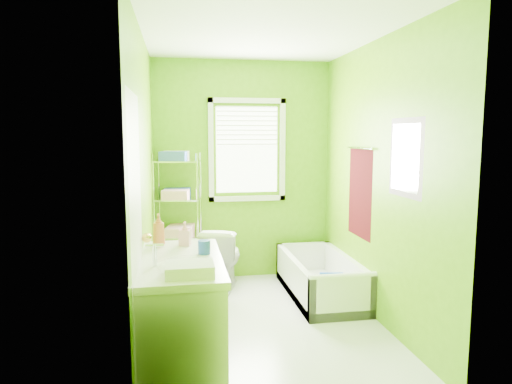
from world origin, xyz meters
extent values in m
plane|color=silver|center=(0.00, 0.00, 0.00)|extent=(2.90, 2.90, 0.00)
cube|color=#579307|center=(0.00, 1.45, 1.30)|extent=(2.10, 0.04, 2.60)
cube|color=#579307|center=(0.00, -1.45, 1.30)|extent=(2.10, 0.04, 2.60)
cube|color=#579307|center=(-1.05, 0.00, 1.30)|extent=(0.04, 2.90, 2.60)
cube|color=#579307|center=(1.05, 0.00, 1.30)|extent=(0.04, 2.90, 2.60)
cube|color=white|center=(0.00, 0.00, 2.60)|extent=(2.10, 2.90, 0.04)
cube|color=white|center=(0.05, 1.44, 1.55)|extent=(0.74, 0.01, 1.01)
cube|color=white|center=(0.05, 1.42, 0.97)|extent=(0.92, 0.05, 0.06)
cube|color=white|center=(0.05, 1.42, 2.13)|extent=(0.92, 0.05, 0.06)
cube|color=white|center=(-0.38, 1.42, 1.55)|extent=(0.06, 0.05, 1.22)
cube|color=white|center=(0.48, 1.42, 1.55)|extent=(0.06, 0.05, 1.22)
cube|color=white|center=(0.05, 1.42, 1.84)|extent=(0.72, 0.02, 0.50)
cube|color=white|center=(-1.04, -1.00, 1.00)|extent=(0.02, 0.80, 2.00)
sphere|color=gold|center=(-1.00, -0.67, 1.00)|extent=(0.07, 0.07, 0.07)
cube|color=#3E0709|center=(1.04, 0.35, 1.15)|extent=(0.02, 0.58, 0.90)
cylinder|color=silver|center=(1.02, 0.35, 1.60)|extent=(0.02, 0.62, 0.02)
cube|color=#CC5972|center=(1.04, -0.55, 1.55)|extent=(0.02, 0.54, 0.64)
cube|color=white|center=(1.03, -0.55, 1.55)|extent=(0.01, 0.44, 0.54)
cube|color=white|center=(0.72, 0.62, 0.05)|extent=(0.66, 1.41, 0.09)
cube|color=white|center=(0.42, 0.62, 0.21)|extent=(0.07, 1.41, 0.42)
cube|color=white|center=(1.02, 0.62, 0.21)|extent=(0.07, 1.41, 0.42)
cube|color=white|center=(0.72, -0.06, 0.21)|extent=(0.66, 0.07, 0.42)
cube|color=white|center=(0.72, 1.29, 0.21)|extent=(0.66, 0.07, 0.42)
cylinder|color=white|center=(0.72, -0.06, 0.42)|extent=(0.66, 0.07, 0.07)
cylinder|color=blue|center=(0.72, 0.20, 0.12)|extent=(0.34, 0.34, 0.06)
cylinder|color=#F8FF1A|center=(0.72, 0.20, 0.18)|extent=(0.32, 0.32, 0.05)
cube|color=blue|center=(0.75, 0.33, 0.23)|extent=(0.24, 0.08, 0.22)
imported|color=white|center=(-0.29, 1.05, 0.36)|extent=(0.59, 0.78, 0.71)
cube|color=white|center=(-0.77, -0.78, 0.41)|extent=(0.56, 1.12, 0.82)
cube|color=silver|center=(-0.77, -0.78, 0.84)|extent=(0.59, 1.15, 0.05)
ellipsoid|color=white|center=(-0.75, -0.94, 0.84)|extent=(0.39, 0.50, 0.14)
cylinder|color=silver|center=(-0.93, -0.94, 0.94)|extent=(0.03, 0.03, 0.16)
cylinder|color=silver|center=(-0.93, -0.94, 1.01)|extent=(0.12, 0.02, 0.02)
imported|color=#D6643E|center=(-0.93, -0.38, 0.99)|extent=(0.11, 0.11, 0.26)
imported|color=pink|center=(-0.72, -0.39, 0.96)|extent=(0.11, 0.11, 0.19)
cylinder|color=#1A40A9|center=(-0.59, -0.68, 0.92)|extent=(0.09, 0.09, 0.10)
cube|color=silver|center=(-0.71, -1.17, 0.90)|extent=(0.30, 0.23, 0.07)
cylinder|color=silver|center=(-1.04, 1.17, 0.76)|extent=(0.02, 0.02, 1.53)
cylinder|color=silver|center=(-0.99, 1.46, 0.76)|extent=(0.02, 0.02, 1.53)
cylinder|color=silver|center=(-0.56, 1.09, 0.76)|extent=(0.02, 0.02, 1.53)
cylinder|color=silver|center=(-0.51, 1.38, 0.76)|extent=(0.02, 0.02, 1.53)
cube|color=silver|center=(-0.78, 1.27, 0.14)|extent=(0.55, 0.39, 0.02)
cube|color=silver|center=(-0.78, 1.27, 0.57)|extent=(0.55, 0.39, 0.02)
cube|color=silver|center=(-0.78, 1.27, 1.00)|extent=(0.55, 0.39, 0.02)
cube|color=silver|center=(-0.78, 1.27, 1.43)|extent=(0.55, 0.39, 0.02)
cube|color=#3359B8|center=(-0.82, 1.18, 1.50)|extent=(0.31, 0.24, 0.11)
cube|color=silver|center=(-0.78, 1.39, 1.50)|extent=(0.31, 0.24, 0.11)
cube|color=#F7A8BD|center=(-0.80, 1.18, 1.07)|extent=(0.31, 0.24, 0.11)
cube|color=#3359B8|center=(-0.78, 1.39, 1.07)|extent=(0.31, 0.24, 0.11)
cube|color=#F7A8BD|center=(-0.77, 1.19, 0.64)|extent=(0.31, 0.24, 0.11)
cube|color=#F7A8BD|center=(-0.74, 1.39, 0.64)|extent=(0.31, 0.24, 0.11)
cube|color=#F7A8BD|center=(-0.53, 1.23, 0.31)|extent=(0.07, 0.27, 0.48)
camera|label=1|loc=(-0.77, -3.95, 1.74)|focal=32.00mm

